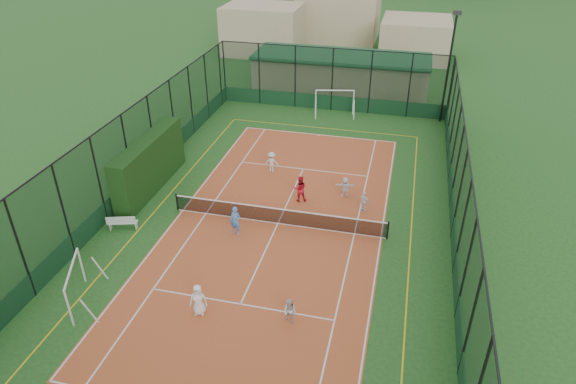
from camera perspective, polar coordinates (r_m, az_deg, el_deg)
name	(u,v)px	position (r m, az deg, el deg)	size (l,w,h in m)	color
ground	(278,224)	(27.58, -1.13, -3.53)	(300.00, 300.00, 0.00)	#1B511F
court_slab	(278,223)	(27.58, -1.13, -3.52)	(11.17, 23.97, 0.01)	#AC4826
tennis_net	(278,215)	(27.29, -1.14, -2.61)	(11.67, 0.12, 1.06)	black
perimeter_fence	(277,183)	(26.26, -1.18, 0.99)	(18.12, 34.12, 5.00)	black
floodlight_ne	(448,69)	(40.37, 17.37, 12.92)	(0.60, 0.26, 8.25)	black
clubhouse	(341,72)	(46.57, 5.91, 13.08)	(15.20, 7.20, 3.15)	tan
hedge_left	(150,164)	(31.21, -15.12, 3.00)	(1.07, 7.14, 3.13)	black
white_bench	(123,222)	(28.32, -17.88, -3.17)	(1.52, 0.42, 0.85)	white
futsal_goal_near	(76,286)	(23.96, -22.53, -9.57)	(0.84, 2.89, 1.87)	white
futsal_goal_far	(334,102)	(41.17, 5.19, 9.88)	(3.07, 0.89, 1.98)	white
child_near_left	(198,300)	(22.11, -9.93, -11.71)	(0.72, 0.47, 1.48)	white
child_near_mid	(235,221)	(26.52, -5.86, -3.18)	(0.57, 0.38, 1.58)	#4A81D4
child_near_right	(290,311)	(21.52, 0.21, -13.12)	(0.57, 0.45, 1.18)	silver
child_far_left	(272,162)	(32.33, -1.83, 3.36)	(0.87, 0.50, 1.34)	silver
child_far_right	(364,202)	(28.59, 8.44, -1.08)	(0.71, 0.30, 1.21)	white
child_far_back	(345,187)	(29.81, 6.36, 0.55)	(1.16, 0.37, 1.26)	white
coach	(300,189)	(29.17, 1.33, 0.37)	(0.76, 0.59, 1.57)	red
tennis_balls	(288,208)	(28.82, -0.03, -1.78)	(5.74, 1.09, 0.07)	#CCE033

